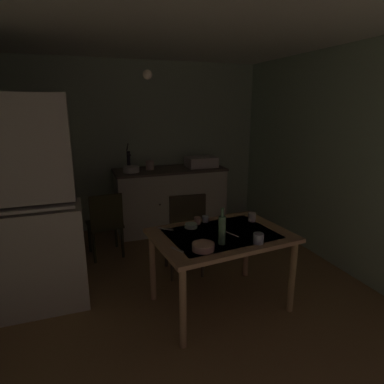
{
  "coord_description": "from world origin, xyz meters",
  "views": [
    {
      "loc": [
        -0.9,
        -2.82,
        1.83
      ],
      "look_at": [
        0.17,
        0.19,
        0.97
      ],
      "focal_mm": 30.23,
      "sensor_mm": 36.0,
      "label": 1
    }
  ],
  "objects_px": {
    "hand_pump": "(129,159)",
    "chair_by_counter": "(105,223)",
    "dining_table": "(221,242)",
    "mug_dark": "(252,217)",
    "glass_bottle": "(222,229)",
    "mixing_bowl_counter": "(131,169)",
    "serving_bowl_wide": "(191,226)",
    "hutch_cabinet": "(26,216)",
    "sink_basin": "(201,162)",
    "chair_far_side": "(185,233)"
  },
  "relations": [
    {
      "from": "mug_dark",
      "to": "glass_bottle",
      "type": "distance_m",
      "value": 0.65
    },
    {
      "from": "glass_bottle",
      "to": "serving_bowl_wide",
      "type": "bearing_deg",
      "value": 105.22
    },
    {
      "from": "chair_far_side",
      "to": "hand_pump",
      "type": "bearing_deg",
      "value": 103.48
    },
    {
      "from": "mixing_bowl_counter",
      "to": "glass_bottle",
      "type": "relative_size",
      "value": 0.74
    },
    {
      "from": "dining_table",
      "to": "mug_dark",
      "type": "xyz_separation_m",
      "value": [
        0.42,
        0.19,
        0.13
      ]
    },
    {
      "from": "hutch_cabinet",
      "to": "mixing_bowl_counter",
      "type": "height_order",
      "value": "hutch_cabinet"
    },
    {
      "from": "mixing_bowl_counter",
      "to": "chair_far_side",
      "type": "height_order",
      "value": "mixing_bowl_counter"
    },
    {
      "from": "dining_table",
      "to": "glass_bottle",
      "type": "distance_m",
      "value": 0.31
    },
    {
      "from": "dining_table",
      "to": "chair_by_counter",
      "type": "height_order",
      "value": "chair_by_counter"
    },
    {
      "from": "chair_by_counter",
      "to": "glass_bottle",
      "type": "distance_m",
      "value": 1.83
    },
    {
      "from": "chair_far_side",
      "to": "glass_bottle",
      "type": "distance_m",
      "value": 0.92
    },
    {
      "from": "glass_bottle",
      "to": "hand_pump",
      "type": "bearing_deg",
      "value": 99.53
    },
    {
      "from": "serving_bowl_wide",
      "to": "glass_bottle",
      "type": "relative_size",
      "value": 0.38
    },
    {
      "from": "sink_basin",
      "to": "chair_far_side",
      "type": "xyz_separation_m",
      "value": [
        -0.73,
        -1.42,
        -0.51
      ]
    },
    {
      "from": "chair_far_side",
      "to": "mug_dark",
      "type": "xyz_separation_m",
      "value": [
        0.54,
        -0.45,
        0.27
      ]
    },
    {
      "from": "glass_bottle",
      "to": "mixing_bowl_counter",
      "type": "bearing_deg",
      "value": 99.61
    },
    {
      "from": "chair_by_counter",
      "to": "mixing_bowl_counter",
      "type": "bearing_deg",
      "value": 54.7
    },
    {
      "from": "chair_far_side",
      "to": "glass_bottle",
      "type": "height_order",
      "value": "glass_bottle"
    },
    {
      "from": "hand_pump",
      "to": "chair_by_counter",
      "type": "distance_m",
      "value": 1.06
    },
    {
      "from": "sink_basin",
      "to": "glass_bottle",
      "type": "distance_m",
      "value": 2.37
    },
    {
      "from": "chair_far_side",
      "to": "serving_bowl_wide",
      "type": "xyz_separation_m",
      "value": [
        -0.08,
        -0.42,
        0.25
      ]
    },
    {
      "from": "hand_pump",
      "to": "mixing_bowl_counter",
      "type": "xyz_separation_m",
      "value": [
        0.01,
        -0.1,
        -0.13
      ]
    },
    {
      "from": "mixing_bowl_counter",
      "to": "chair_by_counter",
      "type": "relative_size",
      "value": 0.28
    },
    {
      "from": "mixing_bowl_counter",
      "to": "serving_bowl_wide",
      "type": "distance_m",
      "value": 1.81
    },
    {
      "from": "dining_table",
      "to": "mug_dark",
      "type": "distance_m",
      "value": 0.48
    },
    {
      "from": "mixing_bowl_counter",
      "to": "mug_dark",
      "type": "xyz_separation_m",
      "value": [
        0.88,
        -1.82,
        -0.2
      ]
    },
    {
      "from": "hutch_cabinet",
      "to": "dining_table",
      "type": "xyz_separation_m",
      "value": [
        1.62,
        -0.55,
        -0.27
      ]
    },
    {
      "from": "mixing_bowl_counter",
      "to": "sink_basin",
      "type": "bearing_deg",
      "value": 2.69
    },
    {
      "from": "dining_table",
      "to": "glass_bottle",
      "type": "xyz_separation_m",
      "value": [
        -0.09,
        -0.2,
        0.21
      ]
    },
    {
      "from": "serving_bowl_wide",
      "to": "hand_pump",
      "type": "bearing_deg",
      "value": 98.19
    },
    {
      "from": "dining_table",
      "to": "serving_bowl_wide",
      "type": "xyz_separation_m",
      "value": [
        -0.21,
        0.23,
        0.1
      ]
    },
    {
      "from": "sink_basin",
      "to": "mug_dark",
      "type": "bearing_deg",
      "value": -95.56
    },
    {
      "from": "chair_far_side",
      "to": "sink_basin",
      "type": "bearing_deg",
      "value": 62.85
    },
    {
      "from": "hand_pump",
      "to": "dining_table",
      "type": "bearing_deg",
      "value": -77.25
    },
    {
      "from": "hand_pump",
      "to": "glass_bottle",
      "type": "height_order",
      "value": "hand_pump"
    },
    {
      "from": "hutch_cabinet",
      "to": "sink_basin",
      "type": "bearing_deg",
      "value": 34.33
    },
    {
      "from": "mixing_bowl_counter",
      "to": "hand_pump",
      "type": "bearing_deg",
      "value": 97.55
    },
    {
      "from": "hutch_cabinet",
      "to": "mixing_bowl_counter",
      "type": "bearing_deg",
      "value": 51.77
    },
    {
      "from": "sink_basin",
      "to": "hutch_cabinet",
      "type": "bearing_deg",
      "value": -145.67
    },
    {
      "from": "dining_table",
      "to": "serving_bowl_wide",
      "type": "height_order",
      "value": "serving_bowl_wide"
    },
    {
      "from": "hand_pump",
      "to": "glass_bottle",
      "type": "distance_m",
      "value": 2.35
    },
    {
      "from": "mixing_bowl_counter",
      "to": "glass_bottle",
      "type": "bearing_deg",
      "value": -80.39
    },
    {
      "from": "mixing_bowl_counter",
      "to": "chair_far_side",
      "type": "xyz_separation_m",
      "value": [
        0.34,
        -1.37,
        -0.48
      ]
    },
    {
      "from": "mug_dark",
      "to": "mixing_bowl_counter",
      "type": "bearing_deg",
      "value": 115.86
    },
    {
      "from": "chair_by_counter",
      "to": "glass_bottle",
      "type": "xyz_separation_m",
      "value": [
        0.81,
        -1.59,
        0.41
      ]
    },
    {
      "from": "hand_pump",
      "to": "chair_far_side",
      "type": "bearing_deg",
      "value": -76.52
    },
    {
      "from": "hutch_cabinet",
      "to": "hand_pump",
      "type": "xyz_separation_m",
      "value": [
        1.14,
        1.56,
        0.19
      ]
    },
    {
      "from": "sink_basin",
      "to": "glass_bottle",
      "type": "bearing_deg",
      "value": -106.96
    },
    {
      "from": "chair_far_side",
      "to": "dining_table",
      "type": "bearing_deg",
      "value": -78.92
    },
    {
      "from": "sink_basin",
      "to": "dining_table",
      "type": "height_order",
      "value": "sink_basin"
    }
  ]
}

